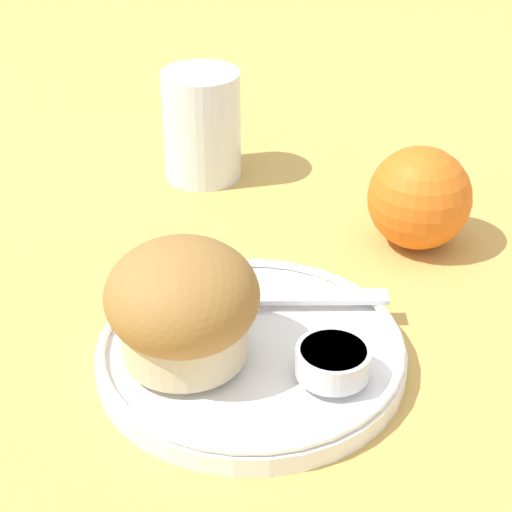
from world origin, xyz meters
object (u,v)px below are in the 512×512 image
muffin (183,305)px  orange_fruit (419,198)px  juice_glass (202,125)px  butter_knife (268,297)px

muffin → orange_fruit: 0.24m
muffin → orange_fruit: bearing=60.4°
orange_fruit → muffin: bearing=-119.6°
orange_fruit → juice_glass: size_ratio=0.83×
muffin → butter_knife: size_ratio=0.60×
butter_knife → orange_fruit: orange_fruit is taller
muffin → juice_glass: juice_glass is taller
butter_knife → muffin: bearing=-132.1°
muffin → butter_knife: (0.03, 0.07, -0.04)m
butter_knife → orange_fruit: bearing=41.4°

